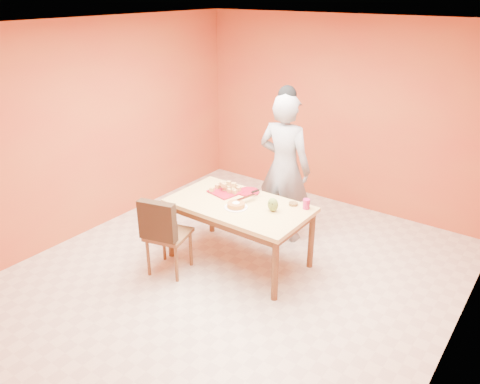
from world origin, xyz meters
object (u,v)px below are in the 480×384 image
Objects in this scene: sponge_cake at (236,205)px; dining_chair at (167,233)px; pastry_platter at (226,192)px; egg_ornament at (273,205)px; red_dinner_plate at (248,192)px; person at (284,168)px; checker_tin at (293,204)px; dining_table at (239,211)px; magenta_glass at (306,204)px.

dining_chair is at bearing -136.09° from sponge_cake.
egg_ornament is at bearing -7.47° from pastry_platter.
sponge_cake reaches higher than red_dinner_plate.
dining_chair is 3.57× the size of red_dinner_plate.
sponge_cake is at bearing 28.65° from dining_chair.
person reaches higher than pastry_platter.
pastry_platter is 1.23× the size of red_dinner_plate.
checker_tin is (0.61, 0.01, 0.01)m from red_dinner_plate.
red_dinner_plate reaches higher than dining_table.
magenta_glass is (0.27, 0.27, -0.02)m from egg_ornament.
pastry_platter reaches higher than red_dinner_plate.
dining_table is 1.67× the size of dining_chair.
sponge_cake is at bearing -137.92° from checker_tin.
sponge_cake reaches higher than checker_tin.
sponge_cake reaches higher than dining_table.
checker_tin is at bearing 42.08° from sponge_cake.
red_dinner_plate is 1.35× the size of sponge_cake.
dining_table is at bearing 35.44° from dining_chair.
dining_table is 10.26× the size of egg_ornament.
pastry_platter is 2.96× the size of magenta_glass.
magenta_glass is (0.64, 0.44, 0.02)m from sponge_cake.
egg_ornament is at bearing -111.95° from checker_tin.
pastry_platter is 3.28× the size of checker_tin.
pastry_platter reaches higher than dining_table.
person is 0.96m from sponge_cake.
magenta_glass is (0.60, -0.50, -0.13)m from person.
red_dinner_plate is 2.66× the size of checker_tin.
sponge_cake is at bearing -178.92° from egg_ornament.
egg_ornament reaches higher than checker_tin.
person is at bearing 139.76° from magenta_glass.
red_dinner_plate is at bearing 68.05° from person.
dining_chair is 1.09m from red_dinner_plate.
checker_tin is at bearing -177.37° from magenta_glass.
person is 16.90× the size of magenta_glass.
pastry_platter is at bearing 153.15° from dining_table.
checker_tin is at bearing 44.61° from egg_ornament.
magenta_glass is at bearing 1.11° from red_dinner_plate.
checker_tin is at bearing 32.63° from dining_table.
red_dinner_plate is 0.45m from sponge_cake.
dining_table is 0.45m from egg_ornament.
red_dinner_plate is at bearing 36.47° from pastry_platter.
dining_chair is at bearing -140.77° from magenta_glass.
magenta_glass is (0.99, 0.18, 0.05)m from pastry_platter.
egg_ornament is (0.94, 0.71, 0.34)m from dining_chair.
magenta_glass reaches higher than dining_table.
dining_table is at bearing -72.83° from red_dinner_plate.
dining_table is 14.25× the size of magenta_glass.
dining_table is 0.84× the size of person.
checker_tin is (0.48, 0.44, -0.02)m from sponge_cake.
egg_ornament is 0.38m from magenta_glass.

